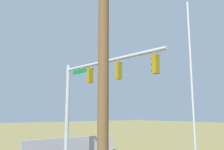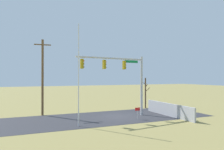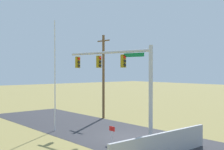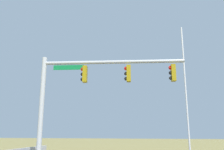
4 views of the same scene
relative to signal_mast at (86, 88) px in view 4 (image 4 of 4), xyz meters
name	(u,v)px [view 4 (image 4 of 4)]	position (x,y,z in m)	size (l,w,h in m)	color
signal_mast	(86,88)	(0.00, 0.00, 0.00)	(8.22, 1.33, 6.79)	#B2B5BA
flagpole	(186,97)	(-5.73, -2.41, -0.30)	(0.10, 0.10, 9.22)	silver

